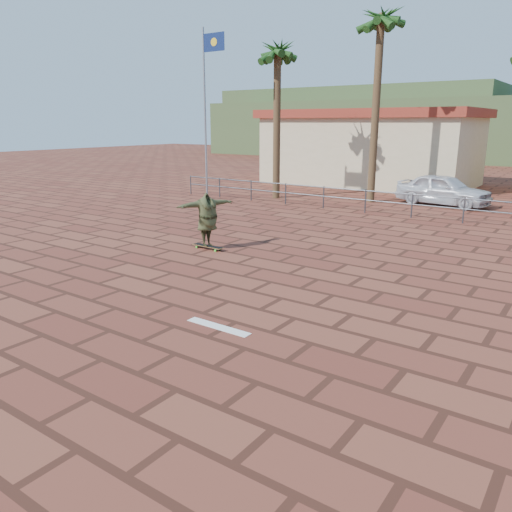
% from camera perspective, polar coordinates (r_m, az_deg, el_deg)
% --- Properties ---
extents(ground, '(120.00, 120.00, 0.00)m').
position_cam_1_polar(ground, '(10.84, -3.16, -5.22)').
color(ground, brown).
rests_on(ground, ground).
extents(paint_stripe, '(1.40, 0.22, 0.01)m').
position_cam_1_polar(paint_stripe, '(9.56, -4.32, -8.07)').
color(paint_stripe, white).
rests_on(paint_stripe, ground).
extents(guardrail, '(24.06, 0.06, 1.00)m').
position_cam_1_polar(guardrail, '(21.17, 17.43, 6.00)').
color(guardrail, '#47494F').
rests_on(guardrail, ground).
extents(flagpole, '(1.30, 0.10, 8.00)m').
position_cam_1_polar(flagpole, '(24.96, -5.65, 17.00)').
color(flagpole, gray).
rests_on(flagpole, ground).
extents(palm_far_left, '(2.40, 2.40, 8.25)m').
position_cam_1_polar(palm_far_left, '(25.72, 2.48, 21.90)').
color(palm_far_left, brown).
rests_on(palm_far_left, ground).
extents(palm_left, '(2.40, 2.40, 9.45)m').
position_cam_1_polar(palm_left, '(25.14, 14.08, 24.24)').
color(palm_left, brown).
rests_on(palm_left, ground).
extents(building_west, '(12.60, 7.60, 4.50)m').
position_cam_1_polar(building_west, '(32.43, 13.02, 12.05)').
color(building_west, beige).
rests_on(building_west, ground).
extents(hill_back, '(35.00, 14.00, 8.00)m').
position_cam_1_polar(hill_back, '(69.96, 11.62, 14.93)').
color(hill_back, '#384C28').
rests_on(hill_back, ground).
extents(longboard, '(1.10, 0.26, 0.11)m').
position_cam_1_polar(longboard, '(15.30, -5.50, 1.11)').
color(longboard, olive).
rests_on(longboard, ground).
extents(skateboarder, '(1.10, 2.07, 1.63)m').
position_cam_1_polar(skateboarder, '(15.12, -5.58, 4.18)').
color(skateboarder, '#3C3F22').
rests_on(skateboarder, longboard).
extents(car_silver, '(4.46, 2.32, 1.45)m').
position_cam_1_polar(car_silver, '(24.94, 20.63, 7.11)').
color(car_silver, silver).
rests_on(car_silver, ground).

